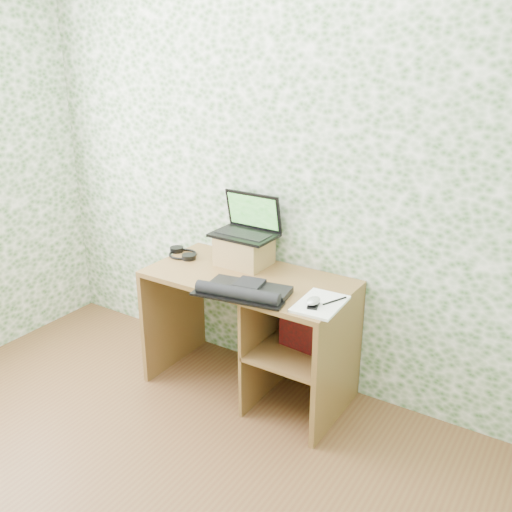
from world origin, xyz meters
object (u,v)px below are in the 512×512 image
Objects in this scene: keyboard at (244,291)px; notepad at (320,304)px; riser at (244,250)px; desk at (263,319)px; laptop at (248,225)px.

keyboard reaches higher than notepad.
riser reaches higher than keyboard.
desk is 3.19× the size of laptop.
keyboard is at bearing -168.10° from notepad.
laptop is at bearing 142.76° from desk.
laptop is (-0.20, 0.16, 0.50)m from desk.
desk is at bearing -29.43° from riser.
keyboard is (0.24, -0.41, -0.21)m from laptop.
notepad is at bearing -24.78° from laptop.
laptop reaches higher than desk.
keyboard reaches higher than desk.
desk is 3.86× the size of notepad.
desk is 0.39m from keyboard.
desk is 0.54m from notepad.
keyboard is (0.04, -0.25, 0.29)m from desk.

